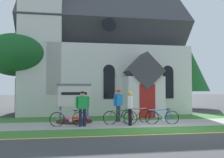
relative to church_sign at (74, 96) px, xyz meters
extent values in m
plane|color=#3D3D3F|center=(4.10, 0.57, -1.38)|extent=(140.00, 140.00, 0.00)
cube|color=#99968E|center=(2.37, -1.65, -1.37)|extent=(32.00, 2.68, 0.01)
cube|color=#38722D|center=(2.37, -3.83, -1.37)|extent=(32.00, 1.67, 0.01)
cube|color=#38722D|center=(2.37, 1.02, -1.37)|extent=(24.00, 2.67, 0.01)
cube|color=yellow|center=(2.37, -4.81, -1.37)|extent=(28.00, 0.16, 0.01)
cube|color=silver|center=(2.37, 6.72, 1.06)|extent=(11.96, 8.74, 4.87)
cube|color=#424247|center=(2.37, 6.72, 5.31)|extent=(12.46, 8.90, 8.90)
cube|color=silver|center=(-2.20, 3.76, 4.49)|extent=(2.82, 2.82, 11.73)
cube|color=silver|center=(4.53, 1.55, -0.08)|extent=(2.40, 1.60, 2.60)
cube|color=#424247|center=(4.53, 1.55, 1.57)|extent=(2.40, 1.80, 2.40)
cube|color=maroon|center=(4.53, 0.73, -0.33)|extent=(1.00, 0.06, 2.10)
cube|color=black|center=(2.37, 2.32, 0.72)|extent=(0.76, 0.06, 1.90)
cone|color=black|center=(2.37, 2.32, 1.67)|extent=(0.80, 0.06, 0.80)
cube|color=black|center=(6.56, 2.32, 0.72)|extent=(0.76, 0.06, 1.90)
cone|color=black|center=(6.56, 2.32, 1.67)|extent=(0.80, 0.06, 0.80)
cylinder|color=black|center=(2.37, 2.32, 4.76)|extent=(0.90, 0.06, 0.90)
cube|color=slate|center=(-0.75, -0.05, -0.96)|extent=(0.12, 0.12, 0.84)
cube|color=slate|center=(0.75, 0.05, -0.96)|extent=(0.12, 0.12, 0.84)
cube|color=silver|center=(0.00, 0.00, 0.03)|extent=(1.80, 0.20, 1.14)
cube|color=slate|center=(0.00, 0.00, 0.66)|extent=(1.92, 0.25, 0.12)
cube|color=black|center=(0.00, -0.04, 0.16)|extent=(1.43, 0.11, 0.16)
cylinder|color=#382319|center=(0.00, -0.54, -1.33)|extent=(1.92, 1.92, 0.10)
ellipsoid|color=#CC338C|center=(0.62, -0.73, -1.16)|extent=(0.36, 0.36, 0.24)
ellipsoid|color=gold|center=(0.18, -0.12, -1.16)|extent=(0.36, 0.36, 0.24)
ellipsoid|color=gold|center=(-0.19, -0.35, -1.16)|extent=(0.36, 0.36, 0.24)
ellipsoid|color=#CC338C|center=(-0.32, -0.81, -1.16)|extent=(0.36, 0.36, 0.24)
ellipsoid|color=red|center=(0.12, -0.89, -1.16)|extent=(0.36, 0.36, 0.24)
torus|color=black|center=(2.79, -1.87, -1.04)|extent=(0.70, 0.13, 0.70)
torus|color=black|center=(1.76, -1.73, -1.04)|extent=(0.70, 0.13, 0.70)
cylinder|color=#19723F|center=(2.11, -1.78, -0.89)|extent=(0.56, 0.11, 0.44)
cylinder|color=#19723F|center=(2.22, -1.80, -0.68)|extent=(0.77, 0.14, 0.05)
cylinder|color=#19723F|center=(2.49, -1.83, -0.88)|extent=(0.26, 0.07, 0.44)
cylinder|color=#19723F|center=(2.58, -1.84, -1.07)|extent=(0.42, 0.09, 0.09)
cylinder|color=#19723F|center=(2.69, -1.86, -0.86)|extent=(0.22, 0.06, 0.39)
cylinder|color=#19723F|center=(1.80, -1.74, -0.86)|extent=(0.12, 0.05, 0.37)
ellipsoid|color=black|center=(2.60, -1.85, -0.64)|extent=(0.25, 0.11, 0.05)
cylinder|color=silver|center=(1.84, -1.74, -0.66)|extent=(0.44, 0.09, 0.03)
cylinder|color=silver|center=(2.37, -1.82, -1.09)|extent=(0.18, 0.04, 0.18)
torus|color=black|center=(4.89, -2.16, -1.04)|extent=(0.70, 0.14, 0.71)
torus|color=black|center=(3.88, -2.00, -1.04)|extent=(0.70, 0.14, 0.71)
cylinder|color=#194CA5|center=(4.22, -2.05, -0.88)|extent=(0.56, 0.12, 0.45)
cylinder|color=#194CA5|center=(4.33, -2.07, -0.65)|extent=(0.76, 0.15, 0.07)
cylinder|color=#194CA5|center=(4.60, -2.11, -0.86)|extent=(0.26, 0.08, 0.48)
cylinder|color=#194CA5|center=(4.69, -2.13, -1.07)|extent=(0.42, 0.10, 0.09)
cylinder|color=#194CA5|center=(4.80, -2.14, -0.84)|extent=(0.22, 0.07, 0.43)
cylinder|color=#194CA5|center=(3.92, -2.01, -0.85)|extent=(0.12, 0.05, 0.38)
ellipsoid|color=black|center=(4.71, -2.13, -0.60)|extent=(0.25, 0.12, 0.05)
cylinder|color=silver|center=(3.96, -2.01, -0.65)|extent=(0.44, 0.10, 0.03)
cylinder|color=silver|center=(4.49, -2.09, -1.09)|extent=(0.18, 0.05, 0.18)
torus|color=black|center=(2.71, -1.52, -1.03)|extent=(0.71, 0.23, 0.73)
torus|color=black|center=(3.74, -1.24, -1.03)|extent=(0.71, 0.23, 0.73)
cylinder|color=#A51E19|center=(3.39, -1.33, -0.86)|extent=(0.57, 0.19, 0.47)
cylinder|color=#A51E19|center=(3.27, -1.36, -0.64)|extent=(0.77, 0.25, 0.04)
cylinder|color=#A51E19|center=(3.01, -1.44, -0.86)|extent=(0.27, 0.11, 0.46)
cylinder|color=#A51E19|center=(2.91, -1.46, -1.06)|extent=(0.42, 0.15, 0.09)
cylinder|color=#A51E19|center=(2.80, -1.50, -0.83)|extent=(0.23, 0.10, 0.41)
cylinder|color=#A51E19|center=(3.69, -1.25, -0.83)|extent=(0.13, 0.07, 0.40)
ellipsoid|color=black|center=(2.89, -1.47, -0.61)|extent=(0.25, 0.14, 0.05)
cylinder|color=silver|center=(3.65, -1.26, -0.62)|extent=(0.43, 0.15, 0.03)
cylinder|color=silver|center=(3.12, -1.41, -1.08)|extent=(0.18, 0.07, 0.18)
torus|color=black|center=(0.22, -1.91, -1.04)|extent=(0.71, 0.08, 0.71)
torus|color=black|center=(-0.85, -1.97, -1.04)|extent=(0.71, 0.08, 0.71)
cylinder|color=#B7B7BC|center=(-0.49, -1.95, -0.88)|extent=(0.58, 0.07, 0.46)
cylinder|color=#B7B7BC|center=(-0.37, -1.94, -0.66)|extent=(0.79, 0.08, 0.04)
cylinder|color=#B7B7BC|center=(-0.09, -1.93, -0.88)|extent=(0.27, 0.05, 0.44)
cylinder|color=#B7B7BC|center=(0.00, -1.92, -1.06)|extent=(0.43, 0.06, 0.09)
cylinder|color=#B7B7BC|center=(0.12, -1.91, -0.85)|extent=(0.23, 0.05, 0.39)
cylinder|color=#B7B7BC|center=(-0.81, -1.97, -0.85)|extent=(0.12, 0.04, 0.38)
ellipsoid|color=black|center=(0.03, -1.92, -0.63)|extent=(0.24, 0.09, 0.05)
cylinder|color=silver|center=(-0.76, -1.97, -0.64)|extent=(0.44, 0.05, 0.03)
cylinder|color=silver|center=(-0.21, -1.93, -1.09)|extent=(0.18, 0.03, 0.18)
cylinder|color=#2D2D33|center=(2.34, -0.76, -0.94)|extent=(0.15, 0.15, 0.87)
cylinder|color=#2D2D33|center=(2.43, -0.67, -0.94)|extent=(0.15, 0.15, 0.87)
cube|color=blue|center=(2.39, -0.72, -0.19)|extent=(0.49, 0.48, 0.63)
sphere|color=tan|center=(2.39, -0.72, 0.23)|extent=(0.22, 0.22, 0.22)
ellipsoid|color=red|center=(2.39, -0.72, 0.30)|extent=(0.36, 0.36, 0.16)
cylinder|color=blue|center=(2.15, -0.89, -0.16)|extent=(0.09, 0.17, 0.58)
cylinder|color=blue|center=(2.62, -0.54, -0.16)|extent=(0.09, 0.10, 0.57)
cylinder|color=#191E38|center=(0.44, -2.17, -0.96)|extent=(0.15, 0.15, 0.84)
cylinder|color=#191E38|center=(0.25, -2.22, -0.96)|extent=(0.15, 0.15, 0.84)
cube|color=green|center=(0.35, -2.19, -0.24)|extent=(0.51, 0.32, 0.61)
sphere|color=beige|center=(0.35, -2.19, 0.18)|extent=(0.22, 0.22, 0.22)
ellipsoid|color=black|center=(0.35, -2.19, 0.24)|extent=(0.29, 0.32, 0.15)
cylinder|color=green|center=(0.63, -2.16, -0.20)|extent=(0.09, 0.23, 0.55)
cylinder|color=green|center=(0.06, -2.23, -0.20)|extent=(0.09, 0.17, 0.56)
cylinder|color=black|center=(2.70, -2.18, -0.96)|extent=(0.15, 0.15, 0.83)
cylinder|color=black|center=(2.65, -2.31, -0.96)|extent=(0.15, 0.15, 0.83)
cube|color=silver|center=(2.68, -2.25, -0.24)|extent=(0.36, 0.51, 0.61)
sphere|color=tan|center=(2.68, -2.25, 0.17)|extent=(0.22, 0.22, 0.22)
ellipsoid|color=gold|center=(2.68, -2.25, 0.23)|extent=(0.33, 0.31, 0.15)
cylinder|color=silver|center=(2.82, -2.00, -0.21)|extent=(0.09, 0.23, 0.55)
cylinder|color=silver|center=(2.53, -2.50, -0.21)|extent=(0.09, 0.12, 0.55)
cylinder|color=#3D2D1E|center=(11.08, 7.99, -0.57)|extent=(0.29, 0.29, 1.61)
cone|color=#23662D|center=(11.08, 7.99, 2.31)|extent=(3.61, 3.61, 4.16)
cylinder|color=#4C3823|center=(-3.76, 3.62, -0.11)|extent=(0.26, 0.26, 2.53)
ellipsoid|color=#195623|center=(-3.76, 3.62, 2.74)|extent=(4.51, 4.51, 2.88)
camera|label=1|loc=(-0.35, -14.40, 0.40)|focal=40.59mm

